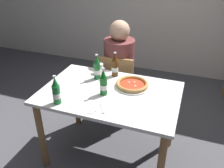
{
  "coord_description": "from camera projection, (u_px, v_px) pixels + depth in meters",
  "views": [
    {
      "loc": [
        0.62,
        -1.65,
        1.81
      ],
      "look_at": [
        0.0,
        0.05,
        0.8
      ],
      "focal_mm": 37.62,
      "sensor_mm": 36.0,
      "label": 1
    }
  ],
  "objects": [
    {
      "name": "paper_cup",
      "position": [
        100.0,
        68.0,
        2.36
      ],
      "size": [
        0.07,
        0.07,
        0.09
      ],
      "primitive_type": "cylinder",
      "color": "white",
      "rests_on": "dining_table_main"
    },
    {
      "name": "chair_behind_table",
      "position": [
        118.0,
        84.0,
        2.73
      ],
      "size": [
        0.43,
        0.43,
        0.85
      ],
      "rotation": [
        0.0,
        0.0,
        3.23
      ],
      "color": "olive",
      "rests_on": "ground_plane"
    },
    {
      "name": "beer_bottle_extra",
      "position": [
        56.0,
        92.0,
        1.85
      ],
      "size": [
        0.07,
        0.07,
        0.25
      ],
      "color": "#196B2D",
      "rests_on": "dining_table_main"
    },
    {
      "name": "pizza_margherita_near",
      "position": [
        132.0,
        84.0,
        2.13
      ],
      "size": [
        0.32,
        0.32,
        0.04
      ],
      "color": "white",
      "rests_on": "dining_table_main"
    },
    {
      "name": "beer_bottle_right",
      "position": [
        115.0,
        66.0,
        2.28
      ],
      "size": [
        0.07,
        0.07,
        0.25
      ],
      "color": "#512D0F",
      "rests_on": "dining_table_main"
    },
    {
      "name": "dining_table_main",
      "position": [
        110.0,
        102.0,
        2.11
      ],
      "size": [
        1.2,
        0.8,
        0.75
      ],
      "color": "silver",
      "rests_on": "ground_plane"
    },
    {
      "name": "beer_bottle_center",
      "position": [
        104.0,
        84.0,
        1.97
      ],
      "size": [
        0.07,
        0.07,
        0.25
      ],
      "color": "#14591E",
      "rests_on": "dining_table_main"
    },
    {
      "name": "napkin_with_cutlery",
      "position": [
        99.0,
        106.0,
        1.85
      ],
      "size": [
        0.24,
        0.24,
        0.01
      ],
      "color": "white",
      "rests_on": "dining_table_main"
    },
    {
      "name": "ground_plane",
      "position": [
        110.0,
        154.0,
        2.42
      ],
      "size": [
        8.0,
        8.0,
        0.0
      ],
      "primitive_type": "plane",
      "color": "#4C4C51"
    },
    {
      "name": "beer_bottle_left",
      "position": [
        97.0,
        69.0,
        2.23
      ],
      "size": [
        0.07,
        0.07,
        0.25
      ],
      "color": "#196B2D",
      "rests_on": "dining_table_main"
    },
    {
      "name": "diner_seated",
      "position": [
        119.0,
        74.0,
        2.72
      ],
      "size": [
        0.34,
        0.34,
        1.21
      ],
      "color": "#2D3342",
      "rests_on": "ground_plane"
    }
  ]
}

